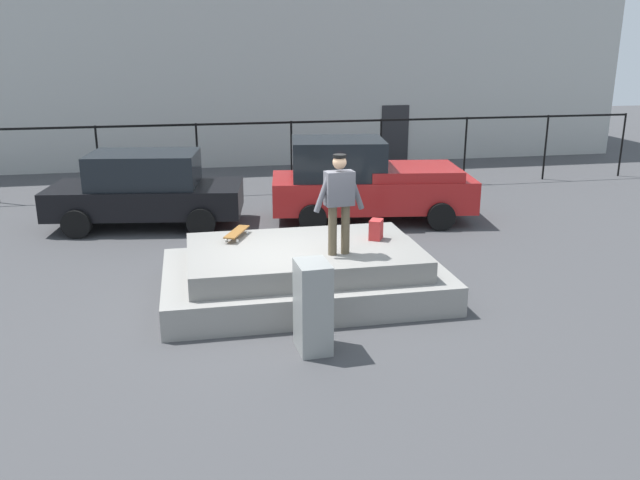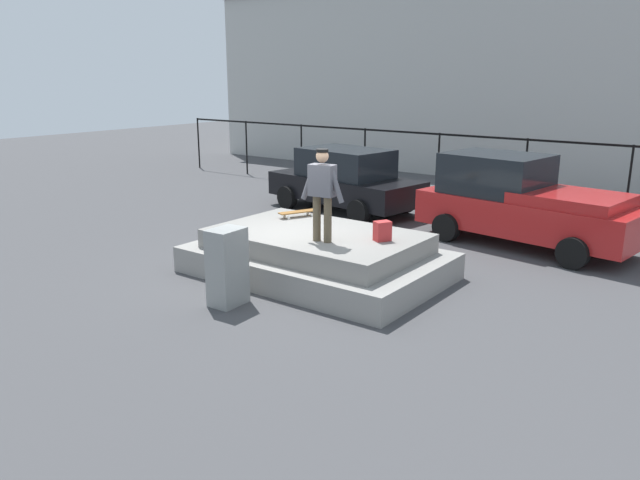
% 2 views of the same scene
% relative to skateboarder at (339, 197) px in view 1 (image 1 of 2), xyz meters
% --- Properties ---
extents(ground_plane, '(60.00, 60.00, 0.00)m').
position_rel_skateboarder_xyz_m(ground_plane, '(-0.74, 0.14, -1.80)').
color(ground_plane, '#424244').
extents(concrete_ledge, '(4.70, 2.99, 0.85)m').
position_rel_skateboarder_xyz_m(concrete_ledge, '(-0.50, 0.49, -1.41)').
color(concrete_ledge, gray).
rests_on(concrete_ledge, ground_plane).
extents(skateboarder, '(0.86, 0.29, 1.63)m').
position_rel_skateboarder_xyz_m(skateboarder, '(0.00, 0.00, 0.00)').
color(skateboarder, brown).
rests_on(skateboarder, concrete_ledge).
extents(skateboard, '(0.52, 0.84, 0.12)m').
position_rel_skateboarder_xyz_m(skateboard, '(-1.56, 1.25, -0.84)').
color(skateboard, brown).
rests_on(skateboard, concrete_ledge).
extents(backpack, '(0.31, 0.34, 0.35)m').
position_rel_skateboarder_xyz_m(backpack, '(0.82, 0.68, -0.77)').
color(backpack, red).
rests_on(backpack, concrete_ledge).
extents(car_black_sedan_near, '(4.62, 2.58, 1.73)m').
position_rel_skateboarder_xyz_m(car_black_sedan_near, '(-3.34, 5.53, -0.92)').
color(car_black_sedan_near, black).
rests_on(car_black_sedan_near, ground_plane).
extents(car_red_pickup_mid, '(4.97, 2.60, 1.98)m').
position_rel_skateboarder_xyz_m(car_red_pickup_mid, '(1.80, 5.00, -0.83)').
color(car_red_pickup_mid, '#B21E1E').
rests_on(car_red_pickup_mid, ground_plane).
extents(utility_box, '(0.47, 0.62, 1.29)m').
position_rel_skateboarder_xyz_m(utility_box, '(-0.74, -1.62, -1.15)').
color(utility_box, gray).
rests_on(utility_box, ground_plane).
extents(fence_row, '(24.06, 0.06, 2.00)m').
position_rel_skateboarder_xyz_m(fence_row, '(-0.74, 8.68, -0.37)').
color(fence_row, black).
rests_on(fence_row, ground_plane).
extents(warehouse_building, '(29.17, 6.41, 7.28)m').
position_rel_skateboarder_xyz_m(warehouse_building, '(-0.74, 15.78, 1.85)').
color(warehouse_building, '#B2B2AD').
rests_on(warehouse_building, ground_plane).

